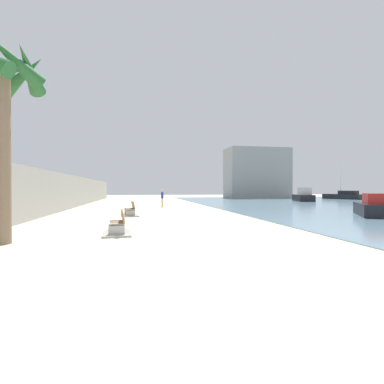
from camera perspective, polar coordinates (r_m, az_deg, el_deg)
The scene contains 11 objects.
ground_plane at distance 26.13m, azimuth -8.04°, elevation -3.38°, with size 120.00×120.00×0.00m, color beige.
seawall at distance 26.82m, azimuth -24.27°, elevation -0.02°, with size 0.80×64.00×3.09m, color #9E9E99.
water_bay at distance 36.21m, azimuth 33.47°, elevation -2.33°, with size 36.00×68.00×0.04m, color #6B8EA3.
palm_tree at distance 11.93m, azimuth -33.36°, elevation 15.24°, with size 3.10×3.06×6.63m.
bench_near at distance 12.25m, azimuth -14.32°, elevation -6.86°, with size 1.20×2.15×0.98m.
bench_far at distance 20.17m, azimuth -12.03°, elevation -3.91°, with size 1.31×2.20×0.98m.
person_walking at distance 28.77m, azimuth -5.85°, elevation -0.96°, with size 0.24×0.52×1.75m.
boat_far_right at distance 56.81m, azimuth 27.53°, elevation -0.65°, with size 3.84×7.05×6.45m.
boat_nearest at distance 22.90m, azimuth 32.20°, elevation -2.54°, with size 4.34×5.25×1.49m.
boat_far_left at distance 45.31m, azimuth 20.97°, elevation -0.76°, with size 3.68×5.91×1.97m.
harbor_building at distance 58.78m, azimuth 12.55°, elevation 3.58°, with size 12.00×6.00×9.71m, color gray.
Camera 1 is at (-1.10, -8.04, 1.83)m, focal length 27.25 mm.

